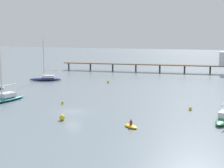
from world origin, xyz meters
TOP-DOWN VIEW (x-y plane):
  - ground_plane at (0.00, 0.00)m, footprint 400.00×400.00m
  - pier at (12.82, 56.19)m, footprint 55.11×7.77m
  - sailboat_navy at (-20.98, 28.48)m, footprint 8.67×5.35m
  - sailboat_teal at (-15.19, 3.35)m, footprint 4.68×9.62m
  - dinghy_yellow at (10.85, -5.55)m, footprint 2.48×2.30m
  - mooring_buoy_near at (17.39, 6.75)m, footprint 0.57×0.57m
  - mooring_buoy_mid at (-4.51, 29.96)m, footprint 0.65×0.65m
  - mooring_buoy_far at (-4.23, 4.62)m, footprint 0.51×0.51m
  - mooring_buoy_outer at (0.65, -5.17)m, footprint 0.82×0.82m

SIDE VIEW (x-z plane):
  - ground_plane at x=0.00m, z-range 0.00..0.00m
  - dinghy_yellow at x=10.85m, z-range -0.35..0.79m
  - mooring_buoy_far at x=-4.23m, z-range 0.00..0.51m
  - mooring_buoy_near at x=17.39m, z-range 0.00..0.57m
  - mooring_buoy_mid at x=-4.51m, z-range 0.00..0.65m
  - mooring_buoy_outer at x=0.65m, z-range 0.00..0.82m
  - sailboat_navy at x=-20.98m, z-range -4.74..6.02m
  - sailboat_teal at x=-15.19m, z-range -5.58..6.90m
  - pier at x=12.82m, z-range 0.21..6.89m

